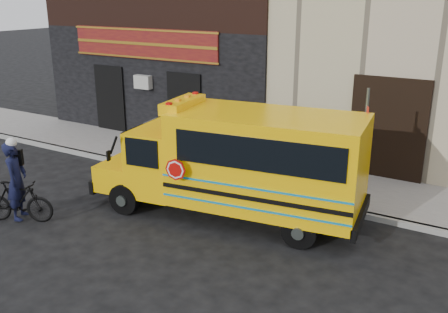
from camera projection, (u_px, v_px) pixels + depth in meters
ground at (167, 219)px, 12.60m from camera, size 120.00×120.00×0.00m
curb at (221, 184)px, 14.70m from camera, size 40.00×0.20×0.15m
sidewalk at (245, 169)px, 15.92m from camera, size 40.00×3.00×0.15m
school_bus at (241, 161)px, 12.22m from camera, size 7.12×3.02×2.92m
sign_pole at (363, 149)px, 12.12m from camera, size 0.14×0.27×3.31m
bicycle at (18, 202)px, 12.29m from camera, size 1.82×1.20×1.07m
cyclist at (17, 183)px, 12.26m from camera, size 0.78×0.86×1.98m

